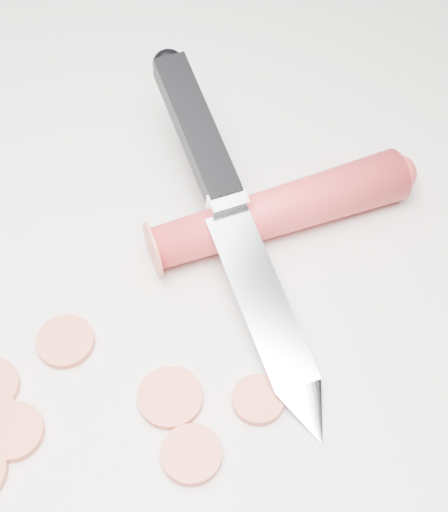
% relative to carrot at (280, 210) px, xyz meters
% --- Properties ---
extents(ground, '(2.40, 2.40, 0.00)m').
position_rel_carrot_xyz_m(ground, '(-0.03, -0.11, -0.02)').
color(ground, silver).
rests_on(ground, ground).
extents(carrot, '(0.15, 0.15, 0.03)m').
position_rel_carrot_xyz_m(carrot, '(0.00, 0.00, 0.00)').
color(carrot, red).
rests_on(carrot, ground).
extents(carrot_slice_0, '(0.04, 0.04, 0.01)m').
position_rel_carrot_xyz_m(carrot_slice_0, '(-0.09, -0.20, -0.02)').
color(carrot_slice_0, '#DA543F').
rests_on(carrot_slice_0, ground).
extents(carrot_slice_2, '(0.04, 0.04, 0.01)m').
position_rel_carrot_xyz_m(carrot_slice_2, '(-0.01, -0.15, -0.02)').
color(carrot_slice_2, '#DA543F').
rests_on(carrot_slice_2, ground).
extents(carrot_slice_3, '(0.04, 0.04, 0.01)m').
position_rel_carrot_xyz_m(carrot_slice_3, '(0.01, -0.18, -0.02)').
color(carrot_slice_3, '#DA543F').
rests_on(carrot_slice_3, ground).
extents(carrot_slice_4, '(0.03, 0.03, 0.01)m').
position_rel_carrot_xyz_m(carrot_slice_4, '(0.04, -0.13, -0.02)').
color(carrot_slice_4, '#DA543F').
rests_on(carrot_slice_4, ground).
extents(carrot_slice_5, '(0.04, 0.04, 0.01)m').
position_rel_carrot_xyz_m(carrot_slice_5, '(-0.09, -0.14, -0.02)').
color(carrot_slice_5, '#DA543F').
rests_on(carrot_slice_5, ground).
extents(kitchen_knife, '(0.23, 0.23, 0.08)m').
position_rel_carrot_xyz_m(kitchen_knife, '(-0.02, -0.04, 0.02)').
color(kitchen_knife, silver).
rests_on(kitchen_knife, ground).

